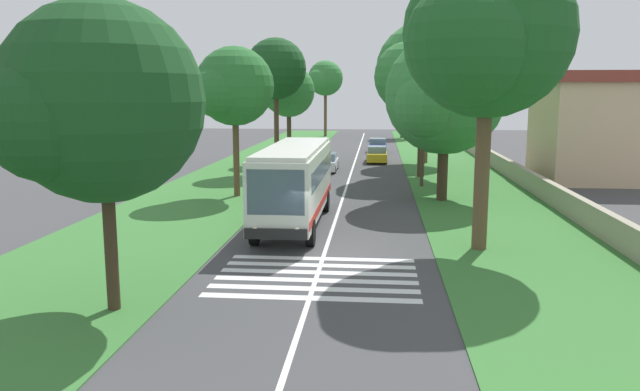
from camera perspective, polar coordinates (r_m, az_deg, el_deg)
name	(u,v)px	position (r m, az deg, el deg)	size (l,w,h in m)	color
ground	(325,252)	(24.27, 0.46, -5.21)	(160.00, 160.00, 0.00)	#424244
grass_verge_left	(217,189)	(40.18, -9.44, 0.60)	(120.00, 8.00, 0.04)	#387533
grass_verge_right	(478,193)	(39.37, 14.33, 0.24)	(120.00, 8.00, 0.04)	#387533
centre_line	(345,191)	(38.93, 2.32, 0.41)	(110.00, 0.16, 0.01)	silver
coach_bus	(295,180)	(28.69, -2.32, 1.45)	(11.16, 2.62, 3.73)	silver
zebra_crossing	(317,276)	(21.14, -0.30, -7.45)	(4.95, 6.80, 0.01)	silver
trailing_car_0	(326,163)	(48.73, 0.54, 3.05)	(4.30, 1.78, 1.43)	silver
trailing_car_1	(377,155)	(55.09, 5.27, 3.76)	(4.30, 1.78, 1.43)	gold
trailing_car_2	(378,146)	(64.49, 5.33, 4.60)	(4.30, 1.78, 1.43)	navy
roadside_tree_left_0	(275,71)	(47.93, -4.19, 11.41)	(5.38, 4.63, 10.17)	#4C3826
roadside_tree_left_1	(287,92)	(54.18, -3.02, 9.46)	(5.22, 4.50, 8.45)	#4C3826
roadside_tree_left_2	(324,79)	(86.35, 0.41, 10.65)	(5.91, 4.81, 10.37)	brown
roadside_tree_left_3	(99,106)	(18.03, -19.66, 7.76)	(6.27, 5.53, 8.64)	#3D2D1E
roadside_tree_left_4	(233,89)	(36.90, -7.99, 9.72)	(5.62, 4.59, 8.75)	brown
roadside_tree_right_0	(401,91)	(84.06, 7.52, 9.52)	(6.28, 5.23, 8.94)	#4C3826
roadside_tree_right_1	(482,38)	(24.62, 14.74, 13.85)	(7.64, 6.40, 11.51)	brown
roadside_tree_right_2	(442,98)	(35.94, 11.20, 8.83)	(7.95, 6.72, 9.35)	#3D2D1E
roadside_tree_right_3	(420,73)	(45.52, 9.20, 11.04)	(8.68, 6.84, 11.03)	#3D2D1E
roadside_tree_right_4	(424,76)	(54.54, 9.59, 10.76)	(7.57, 6.21, 10.67)	brown
utility_pole	(423,123)	(40.91, 9.48, 6.61)	(0.24, 1.40, 7.99)	#473828
roadside_wall	(517,173)	(44.78, 17.67, 1.99)	(70.00, 0.40, 1.20)	#9E937F
roadside_building	(595,126)	(47.58, 24.00, 5.88)	(8.71, 7.91, 7.52)	beige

